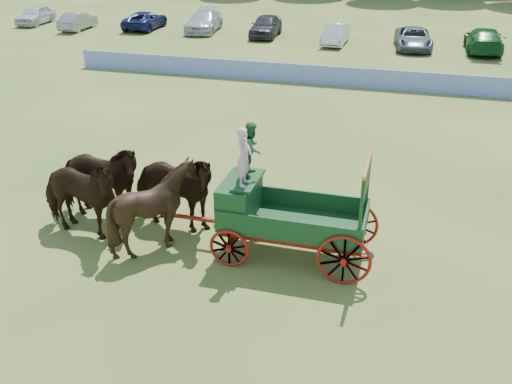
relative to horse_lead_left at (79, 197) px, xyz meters
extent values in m
plane|color=olive|center=(3.30, 0.00, -1.24)|extent=(160.00, 160.00, 0.00)
imported|color=black|center=(0.00, 0.00, 0.00)|extent=(3.08, 1.69, 2.48)
imported|color=black|center=(0.00, 1.10, 0.00)|extent=(2.99, 1.45, 2.48)
imported|color=black|center=(2.40, 0.00, 0.00)|extent=(2.50, 2.29, 2.49)
imported|color=black|center=(2.40, 1.10, 0.00)|extent=(3.10, 1.75, 2.48)
cube|color=maroon|center=(4.60, 0.55, -0.64)|extent=(0.12, 2.00, 0.12)
cube|color=maroon|center=(7.60, 0.55, -0.64)|extent=(0.12, 2.00, 0.12)
cube|color=maroon|center=(6.10, 0.00, -0.52)|extent=(3.80, 0.10, 0.12)
cube|color=maroon|center=(6.10, 1.10, -0.52)|extent=(3.80, 0.10, 0.12)
cube|color=maroon|center=(3.70, 0.55, -0.49)|extent=(2.80, 0.09, 0.09)
cube|color=#17451E|center=(6.10, 0.55, -0.24)|extent=(3.80, 1.80, 0.10)
cube|color=#17451E|center=(6.10, -0.33, 0.06)|extent=(3.80, 0.06, 0.55)
cube|color=#17451E|center=(6.10, 1.43, 0.06)|extent=(3.80, 0.06, 0.55)
cube|color=#17451E|center=(7.98, 0.55, 0.06)|extent=(0.06, 1.80, 0.55)
cube|color=#17451E|center=(4.60, 0.55, 0.31)|extent=(0.85, 1.70, 1.05)
cube|color=#17451E|center=(4.85, 0.55, 0.88)|extent=(0.55, 1.50, 0.08)
cube|color=#17451E|center=(4.22, 0.55, 0.11)|extent=(0.10, 1.60, 0.65)
cube|color=#17451E|center=(4.40, 0.55, -0.19)|extent=(0.55, 1.60, 0.06)
cube|color=#17451E|center=(7.90, -0.25, 0.71)|extent=(0.08, 0.08, 1.80)
cube|color=#17451E|center=(7.90, 1.35, 0.71)|extent=(0.08, 0.08, 1.80)
cube|color=#17451E|center=(7.90, 0.55, 1.31)|extent=(0.07, 1.75, 0.75)
cube|color=#C57E33|center=(7.90, 0.55, 1.71)|extent=(0.08, 1.80, 0.09)
cube|color=#C57E33|center=(7.86, 0.55, 1.31)|extent=(0.02, 1.30, 0.12)
torus|color=maroon|center=(4.60, -0.40, -0.69)|extent=(1.09, 0.09, 1.09)
torus|color=maroon|center=(4.60, 1.50, -0.69)|extent=(1.09, 0.09, 1.09)
torus|color=maroon|center=(7.60, -0.40, -0.54)|extent=(1.39, 0.09, 1.39)
torus|color=maroon|center=(7.60, 1.50, -0.54)|extent=(1.39, 0.09, 1.39)
imported|color=#E9B2CA|center=(4.85, 0.20, 1.69)|extent=(0.37, 0.57, 1.55)
imported|color=#246131|center=(4.85, 0.90, 1.64)|extent=(0.55, 0.71, 1.45)
cube|color=#2145B2|center=(2.30, 18.00, -0.72)|extent=(26.00, 0.08, 1.05)
imported|color=silver|center=(-22.70, 30.36, -0.47)|extent=(2.23, 4.66, 1.54)
imported|color=gray|center=(-17.82, 29.00, -0.56)|extent=(1.60, 4.21, 1.37)
imported|color=navy|center=(-12.78, 30.82, -0.55)|extent=(2.43, 5.03, 1.38)
imported|color=silver|center=(-7.81, 31.10, -0.44)|extent=(2.91, 5.76, 1.60)
imported|color=#333338|center=(-2.55, 30.35, -0.43)|extent=(2.10, 4.82, 1.62)
imported|color=silver|center=(2.99, 28.94, -0.54)|extent=(1.61, 4.32, 1.41)
imported|color=slate|center=(8.38, 28.90, -0.53)|extent=(2.85, 5.30, 1.41)
imported|color=#144C1E|center=(12.96, 29.14, -0.44)|extent=(2.35, 5.55, 1.60)
camera|label=1|loc=(8.74, -12.51, 7.20)|focal=40.00mm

